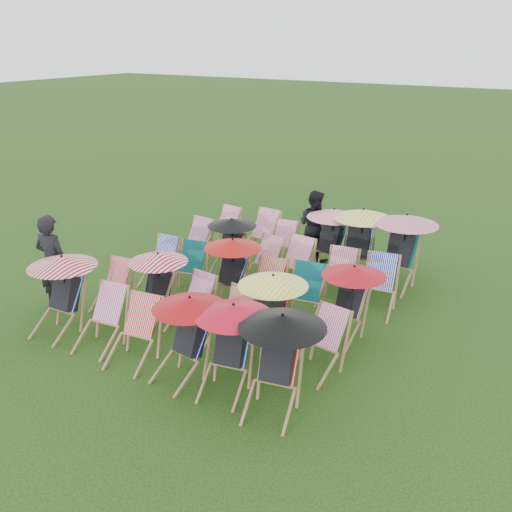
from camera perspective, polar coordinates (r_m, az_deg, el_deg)
The scene contains 33 objects.
ground at distance 10.29m, azimuth -1.27°, elevation -5.31°, with size 100.00×100.00×0.00m, color black.
deckchair_0 at distance 9.79m, azimuth -19.06°, elevation -3.55°, with size 1.10×1.16×1.31m.
deckchair_1 at distance 9.25m, azimuth -15.29°, elevation -6.14°, with size 0.71×0.92×0.93m.
deckchair_2 at distance 8.73m, azimuth -12.18°, elevation -7.51°, with size 0.74×0.94×0.95m.
deckchair_3 at distance 8.11m, azimuth -7.18°, elevation -8.02°, with size 1.05×1.11×1.25m.
deckchair_4 at distance 7.79m, azimuth -2.77°, elevation -9.09°, with size 1.07×1.17×1.27m.
deckchair_5 at distance 7.39m, azimuth 2.02°, elevation -10.57°, with size 1.13×1.23×1.34m.
deckchair_6 at distance 10.54m, azimuth -14.24°, elevation -2.87°, with size 0.64×0.82×0.83m.
deckchair_7 at distance 9.84m, azimuth -10.13°, elevation -2.91°, with size 1.01×1.04×1.20m.
deckchair_8 at distance 9.55m, azimuth -6.52°, elevation -4.75°, with size 0.65×0.86×0.88m.
deckchair_9 at distance 9.00m, azimuth -2.56°, elevation -6.36°, with size 0.63×0.84×0.87m.
deckchair_10 at distance 8.67m, azimuth 1.15°, elevation -5.75°, with size 1.07×1.13×1.27m.
deckchair_11 at distance 8.34m, azimuth 6.37°, elevation -8.70°, with size 0.72×0.92×0.91m.
deckchair_12 at distance 11.33m, azimuth -9.66°, elevation -0.60°, with size 0.65×0.86×0.88m.
deckchair_13 at distance 10.81m, azimuth -6.94°, elevation -1.43°, with size 0.77×0.95×0.93m.
deckchair_14 at distance 10.27m, azimuth -2.80°, elevation -1.45°, with size 1.03×1.09×1.22m.
deckchair_15 at distance 9.96m, azimuth 0.90°, elevation -3.34°, with size 0.71×0.91×0.92m.
deckchair_16 at distance 9.62m, azimuth 4.63°, elevation -4.14°, with size 0.77×0.98×0.97m.
deckchair_17 at distance 9.24m, azimuth 9.12°, elevation -4.45°, with size 1.02×1.07×1.21m.
deckchair_18 at distance 12.20m, azimuth -6.42°, elevation 1.31°, with size 0.69×0.91×0.94m.
deckchair_19 at distance 11.56m, azimuth -2.78°, elevation 1.05°, with size 0.99×1.03×1.17m.
deckchair_20 at distance 11.12m, azimuth 0.51°, elevation -0.65°, with size 0.72×0.91×0.91m.
deckchair_21 at distance 10.95m, azimuth 3.56°, elevation -0.93°, with size 0.71×0.93×0.96m.
deckchair_22 at distance 10.49m, azimuth 8.17°, elevation -2.19°, with size 0.72×0.93×0.94m.
deckchair_23 at distance 10.25m, azimuth 12.06°, elevation -2.95°, with size 0.76×0.97×0.96m.
deckchair_24 at distance 12.97m, azimuth -3.50°, elevation 2.63°, with size 0.72×0.93×0.94m.
deckchair_25 at distance 12.52m, azimuth 0.31°, elevation 2.10°, with size 0.71×0.95×1.00m.
deckchair_26 at distance 12.19m, azimuth 2.53°, elevation 1.21°, with size 0.67×0.86×0.86m.
deckchair_27 at distance 11.82m, azimuth 7.24°, elevation 1.74°, with size 1.10×1.17×1.31m.
deckchair_28 at distance 11.55m, azimuth 10.15°, elevation 1.36°, with size 1.18×1.28×1.40m.
deckchair_29 at distance 11.26m, azimuth 14.14°, elevation 0.62°, with size 1.21×1.26×1.44m.
person_left at distance 10.62m, azimuth -19.68°, elevation -0.62°, with size 0.64×0.42×1.74m, color black.
person_rear at distance 12.35m, azimuth 5.83°, elevation 3.06°, with size 0.75×0.59×1.55m, color black.
Camera 1 is at (5.00, -7.73, 4.60)m, focal length 40.00 mm.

